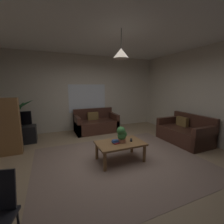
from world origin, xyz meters
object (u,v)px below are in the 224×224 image
(remote_on_table_0, at_px, (131,140))
(potted_palm_corner, at_px, (19,122))
(couch_under_window, at_px, (96,124))
(book_on_table_2, at_px, (115,140))
(bookshelf_corner, at_px, (3,127))
(book_on_table_1, at_px, (115,142))
(couch_right_side, at_px, (184,133))
(coffee_table, at_px, (120,145))
(tv_stand, at_px, (20,135))
(potted_plant_on_table, at_px, (122,134))
(pendant_lamp, at_px, (121,53))
(tv, at_px, (18,119))
(book_on_table_0, at_px, (116,143))

(remote_on_table_0, height_order, potted_palm_corner, potted_palm_corner)
(couch_under_window, height_order, potted_palm_corner, potted_palm_corner)
(book_on_table_2, distance_m, bookshelf_corner, 2.69)
(potted_palm_corner, bearing_deg, book_on_table_1, -49.28)
(couch_right_side, distance_m, coffee_table, 2.31)
(book_on_table_1, bearing_deg, tv_stand, 135.44)
(potted_plant_on_table, bearing_deg, bookshelf_corner, 151.75)
(potted_palm_corner, bearing_deg, pendant_lamp, -47.56)
(remote_on_table_0, xyz_separation_m, potted_plant_on_table, (-0.25, -0.01, 0.17))
(potted_plant_on_table, height_order, bookshelf_corner, bookshelf_corner)
(book_on_table_1, bearing_deg, book_on_table_2, 61.94)
(couch_right_side, xyz_separation_m, tv, (-4.55, 1.78, 0.45))
(tv_stand, bearing_deg, tv, -90.00)
(coffee_table, bearing_deg, tv, 137.53)
(book_on_table_0, height_order, book_on_table_1, book_on_table_1)
(couch_under_window, relative_size, remote_on_table_0, 9.43)
(bookshelf_corner, bearing_deg, book_on_table_2, -30.09)
(pendant_lamp, bearing_deg, tv_stand, 137.23)
(book_on_table_0, bearing_deg, book_on_table_2, 133.70)
(remote_on_table_0, distance_m, tv_stand, 3.29)
(book_on_table_0, bearing_deg, tv_stand, 135.52)
(couch_under_window, relative_size, couch_right_side, 1.04)
(book_on_table_1, distance_m, tv, 2.99)
(couch_right_side, xyz_separation_m, bookshelf_corner, (-4.74, 1.05, 0.43))
(couch_under_window, xyz_separation_m, book_on_table_0, (-0.26, -2.36, 0.17))
(bookshelf_corner, bearing_deg, couch_right_side, -12.55)
(book_on_table_2, xyz_separation_m, pendant_lamp, (0.12, 0.01, 1.83))
(potted_plant_on_table, distance_m, tv_stand, 3.13)
(tv_stand, bearing_deg, remote_on_table_0, -39.16)
(couch_under_window, height_order, potted_plant_on_table, couch_under_window)
(coffee_table, xyz_separation_m, book_on_table_2, (-0.12, -0.01, 0.13))
(tv, distance_m, potted_palm_corner, 0.48)
(couch_under_window, xyz_separation_m, couch_right_side, (2.14, -2.06, 0.00))
(book_on_table_0, distance_m, bookshelf_corner, 2.71)
(couch_under_window, bearing_deg, pendant_lamp, -93.64)
(coffee_table, distance_m, remote_on_table_0, 0.30)
(book_on_table_2, xyz_separation_m, tv, (-2.13, 2.07, 0.23))
(remote_on_table_0, bearing_deg, coffee_table, 33.39)
(tv, bearing_deg, bookshelf_corner, -104.19)
(couch_under_window, distance_m, book_on_table_2, 2.38)
(book_on_table_1, xyz_separation_m, tv_stand, (-2.13, 2.10, -0.22))
(couch_right_side, distance_m, potted_palm_corner, 5.12)
(potted_plant_on_table, relative_size, pendant_lamp, 0.62)
(coffee_table, bearing_deg, couch_right_side, 7.06)
(book_on_table_2, bearing_deg, coffee_table, 2.56)
(couch_right_side, bearing_deg, coffee_table, -82.94)
(tv, bearing_deg, coffee_table, -42.47)
(couch_right_side, bearing_deg, book_on_table_1, -83.08)
(couch_right_side, distance_m, book_on_table_1, 2.45)
(potted_plant_on_table, xyz_separation_m, potted_palm_corner, (-2.34, 2.51, -0.05))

